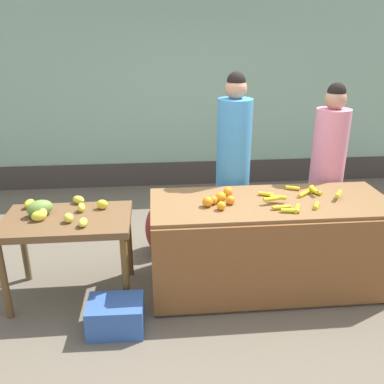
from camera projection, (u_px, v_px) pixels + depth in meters
name	position (u px, v px, depth m)	size (l,w,h in m)	color
ground_plane	(215.00, 286.00, 3.91)	(24.00, 24.00, 0.00)	#665B4C
market_wall_back	(188.00, 84.00, 6.05)	(8.74, 0.23, 3.10)	#8CB299
fruit_stall_counter	(268.00, 244.00, 3.79)	(2.12, 0.83, 0.85)	brown
side_table_wooden	(68.00, 229.00, 3.56)	(1.08, 0.67, 0.77)	brown
banana_bunch_pile	(298.00, 197.00, 3.65)	(0.75, 0.58, 0.07)	gold
orange_pile	(220.00, 199.00, 3.58)	(0.30, 0.38, 0.09)	orange
mango_papaya_pile	(53.00, 209.00, 3.55)	(0.76, 0.60, 0.14)	yellow
vendor_woman_blue_shirt	(233.00, 167.00, 4.19)	(0.34, 0.34, 1.90)	#33333D
vendor_woman_pink_shirt	(327.00, 171.00, 4.27)	(0.34, 0.34, 1.79)	#33333D
produce_crate	(116.00, 316.00, 3.30)	(0.44, 0.32, 0.26)	#3359A5
produce_sack	(159.00, 228.00, 4.44)	(0.36, 0.30, 0.54)	maroon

